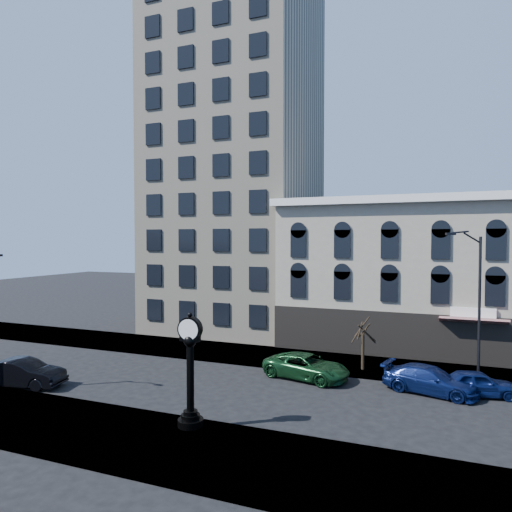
% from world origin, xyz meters
% --- Properties ---
extents(ground, '(160.00, 160.00, 0.00)m').
position_xyz_m(ground, '(0.00, 0.00, 0.00)').
color(ground, black).
rests_on(ground, ground).
extents(sidewalk_far, '(160.00, 6.00, 0.12)m').
position_xyz_m(sidewalk_far, '(0.00, 8.00, 0.06)').
color(sidewalk_far, gray).
rests_on(sidewalk_far, ground).
extents(sidewalk_near, '(160.00, 6.00, 0.12)m').
position_xyz_m(sidewalk_near, '(0.00, -8.00, 0.06)').
color(sidewalk_near, gray).
rests_on(sidewalk_near, ground).
extents(cream_tower, '(15.90, 15.40, 42.50)m').
position_xyz_m(cream_tower, '(-6.11, 18.88, 19.32)').
color(cream_tower, beige).
rests_on(cream_tower, ground).
extents(victorian_row, '(22.60, 11.19, 12.50)m').
position_xyz_m(victorian_row, '(12.00, 15.89, 6.00)').
color(victorian_row, gray).
rests_on(victorian_row, ground).
extents(street_clock, '(1.25, 1.25, 5.50)m').
position_xyz_m(street_clock, '(2.53, -6.00, 2.61)').
color(street_clock, black).
rests_on(street_clock, sidewalk_near).
extents(street_lamp_far, '(2.35, 1.27, 9.73)m').
position_xyz_m(street_lamp_far, '(15.38, 5.87, 7.46)').
color(street_lamp_far, black).
rests_on(street_lamp_far, sidewalk_far).
extents(bare_tree_far, '(2.32, 2.32, 3.99)m').
position_xyz_m(bare_tree_far, '(8.85, 6.82, 3.12)').
color(bare_tree_far, '#2D2216').
rests_on(bare_tree_far, sidewalk_far).
extents(car_near_b, '(5.44, 2.89, 1.70)m').
position_xyz_m(car_near_b, '(-10.31, -4.30, 0.85)').
color(car_near_b, black).
rests_on(car_near_b, ground).
extents(car_far_a, '(6.15, 3.83, 1.59)m').
position_xyz_m(car_far_a, '(5.67, 3.74, 0.79)').
color(car_far_a, '#143F1E').
rests_on(car_far_a, ground).
extents(car_far_b, '(5.83, 3.47, 1.58)m').
position_xyz_m(car_far_b, '(13.24, 3.66, 0.79)').
color(car_far_b, '#0C194C').
rests_on(car_far_b, ground).
extents(car_far_c, '(4.62, 2.59, 1.48)m').
position_xyz_m(car_far_c, '(15.85, 4.15, 0.74)').
color(car_far_c, '#0C194C').
rests_on(car_far_c, ground).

